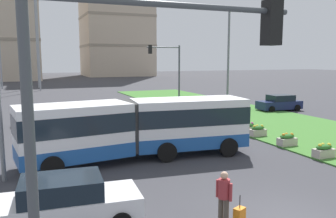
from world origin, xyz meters
TOP-DOWN VIEW (x-y plane):
  - grass_median at (11.00, 10.00)m, footprint 10.00×70.00m
  - articulated_bus at (-2.20, 8.49)m, footprint 12.03×3.26m
  - car_navy_sedan at (16.04, 19.36)m, footprint 4.49×2.22m
  - car_white_van at (-6.54, 2.29)m, footprint 4.54×2.32m
  - car_grey_wagon at (-6.04, 20.22)m, footprint 4.57×2.39m
  - pedestrian_crossing at (-2.07, 0.49)m, footprint 0.36×0.54m
  - rolling_suitcase at (-1.62, 0.29)m, footprint 0.43×0.36m
  - flower_planter_1 at (6.60, 4.82)m, footprint 1.10×0.56m
  - flower_planter_2 at (6.60, 7.53)m, footprint 1.10×0.56m
  - flower_planter_3 at (6.60, 10.31)m, footprint 1.10×0.56m
  - flower_planter_4 at (6.60, 11.39)m, footprint 1.10×0.56m
  - flower_planter_5 at (6.60, 13.38)m, footprint 1.10×0.56m
  - traffic_light_near_left at (-6.02, -3.00)m, footprint 4.53×0.28m
  - traffic_light_far_right at (5.21, 22.00)m, footprint 3.29×0.28m
  - streetlight_median at (8.50, 17.10)m, footprint 0.70×0.28m

SIDE VIEW (x-z plane):
  - grass_median at x=11.00m, z-range 0.00..0.08m
  - rolling_suitcase at x=-1.62m, z-range -0.17..0.80m
  - flower_planter_1 at x=6.60m, z-range 0.06..0.80m
  - flower_planter_2 at x=6.60m, z-range 0.06..0.80m
  - flower_planter_3 at x=6.60m, z-range 0.06..0.80m
  - flower_planter_4 at x=6.60m, z-range 0.06..0.80m
  - flower_planter_5 at x=6.60m, z-range 0.06..0.80m
  - car_navy_sedan at x=16.04m, z-range -0.04..1.54m
  - car_white_van at x=-6.54m, z-range -0.04..1.54m
  - car_grey_wagon at x=-6.04m, z-range -0.04..1.54m
  - pedestrian_crossing at x=-2.07m, z-range 0.13..1.87m
  - articulated_bus at x=-2.20m, z-range 0.15..3.15m
  - traffic_light_near_left at x=-6.02m, z-range 1.19..7.34m
  - traffic_light_far_right at x=5.21m, z-range 1.13..7.52m
  - streetlight_median at x=8.50m, z-range 0.45..9.91m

